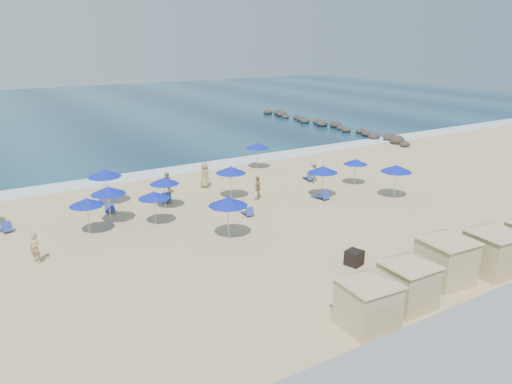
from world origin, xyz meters
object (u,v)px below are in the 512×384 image
umbrella_1 (87,202)px  trash_bin (354,258)px  cabana_3 (494,241)px  beachgoer_4 (205,175)px  beachgoer_0 (35,248)px  beachgoer_3 (314,172)px  cabana_0 (369,292)px  umbrella_10 (356,162)px  umbrella_11 (396,168)px  umbrella_7 (231,170)px  umbrella_9 (258,146)px  beachgoer_2 (258,188)px  rock_jetty (327,124)px  beachgoer_1 (167,184)px  cabana_2 (447,249)px  umbrella_8 (323,169)px  umbrella_5 (164,181)px  umbrella_2 (108,191)px  cabana_1 (409,273)px  umbrella_6 (228,202)px  umbrella_3 (154,195)px  umbrella_4 (104,173)px

umbrella_1 → trash_bin: bearing=-47.6°
cabana_3 → beachgoer_4: 20.32m
beachgoer_0 → beachgoer_4: size_ratio=0.82×
cabana_3 → beachgoer_3: (2.32, 16.31, -0.74)m
cabana_0 → umbrella_1: (-6.54, 15.15, 0.43)m
umbrella_10 → umbrella_11: size_ratio=0.85×
cabana_3 → umbrella_7: bearing=106.8°
umbrella_9 → beachgoer_4: 6.71m
beachgoer_4 → umbrella_7: bearing=178.1°
trash_bin → beachgoer_2: bearing=66.3°
umbrella_1 → beachgoer_3: 17.19m
rock_jetty → beachgoer_1: 30.92m
cabana_2 → beachgoer_1: (-5.57, 18.93, -0.79)m
umbrella_8 → rock_jetty: bearing=49.5°
umbrella_8 → beachgoer_0: size_ratio=1.50×
rock_jetty → umbrella_7: bearing=-142.3°
umbrella_10 → beachgoer_2: umbrella_10 is taller
umbrella_5 → beachgoer_4: 5.32m
umbrella_11 → cabana_0: bearing=-140.4°
umbrella_2 → trash_bin: bearing=-54.7°
rock_jetty → beachgoer_1: bearing=-150.9°
cabana_0 → umbrella_10: bearing=48.7°
cabana_1 → cabana_0: bearing=-173.3°
cabana_0 → umbrella_7: size_ratio=1.73×
umbrella_2 → beachgoer_3: umbrella_2 is taller
umbrella_6 → beachgoer_0: bearing=166.2°
cabana_2 → umbrella_2: 18.66m
cabana_0 → umbrella_3: size_ratio=1.92×
umbrella_4 → beachgoer_0: size_ratio=1.61×
umbrella_1 → umbrella_11: umbrella_11 is taller
umbrella_3 → umbrella_8: umbrella_8 is taller
cabana_1 → umbrella_3: 15.25m
beachgoer_0 → beachgoer_3: bearing=59.1°
cabana_0 → beachgoer_1: bearing=89.9°
cabana_0 → beachgoer_2: cabana_0 is taller
rock_jetty → cabana_2: cabana_2 is taller
umbrella_3 → trash_bin: bearing=-58.7°
trash_bin → umbrella_5: bearing=94.0°
umbrella_5 → umbrella_8: bearing=-19.5°
cabana_3 → umbrella_2: bearing=129.9°
umbrella_8 → beachgoer_4: size_ratio=1.24×
umbrella_8 → umbrella_9: bearing=87.3°
beachgoer_1 → beachgoer_4: bearing=105.9°
umbrella_3 → beachgoer_0: (-6.84, -1.80, -1.07)m
umbrella_3 → umbrella_4: 5.35m
cabana_0 → umbrella_3: bearing=101.2°
umbrella_1 → beachgoer_0: 4.12m
umbrella_8 → cabana_3: bearing=-92.3°
umbrella_10 → umbrella_5: bearing=170.3°
umbrella_1 → umbrella_10: umbrella_1 is taller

